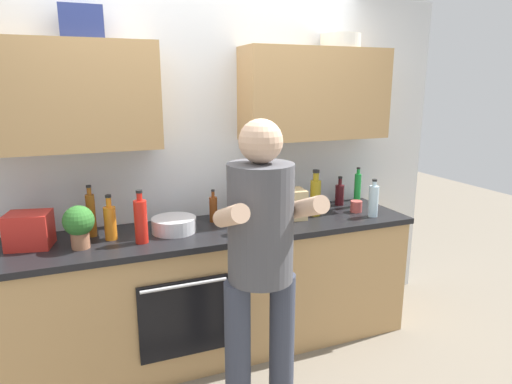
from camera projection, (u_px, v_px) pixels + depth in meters
The scene contains 20 objects.
ground_plane at pixel (216, 347), 3.22m from camera, with size 12.00×12.00×0.00m, color #756B5B.
back_wall_unit at pixel (200, 137), 3.12m from camera, with size 4.00×0.38×2.50m.
counter at pixel (214, 290), 3.11m from camera, with size 2.84×0.67×0.90m.
person_standing at pixel (261, 253), 2.30m from camera, with size 0.49×0.45×1.68m.
bottle_syrup at pixel (91, 214), 2.82m from camera, with size 0.06×0.06×0.33m.
bottle_vinegar at pixel (213, 209), 3.13m from camera, with size 0.06×0.06×0.23m.
bottle_juice at pixel (110, 222), 2.77m from camera, with size 0.07×0.07×0.29m.
bottle_soda at pixel (357, 189), 3.51m from camera, with size 0.05×0.05×0.31m.
bottle_water at pixel (373, 201), 3.25m from camera, with size 0.07×0.07×0.28m.
bottle_oil at pixel (315, 196), 3.27m from camera, with size 0.08×0.08×0.34m.
bottle_wine at pixel (340, 194), 3.57m from camera, with size 0.07×0.07×0.23m.
bottle_hotsauce at pixel (141, 221), 2.70m from camera, with size 0.08×0.08×0.33m.
cup_stoneware at pixel (274, 220), 3.02m from camera, with size 0.09×0.09×0.11m, color slate.
cup_tea at pixel (237, 228), 2.88m from camera, with size 0.09×0.09×0.09m, color #33598C.
cup_ceramic at pixel (356, 206), 3.39m from camera, with size 0.09×0.09×0.08m, color #BF4C47.
mixing_bowl at pixel (174, 225), 2.93m from camera, with size 0.29×0.29×0.10m, color silver.
knife_block at pixel (245, 204), 3.22m from camera, with size 0.10×0.14×0.27m.
potted_herb at pixel (79, 224), 2.61m from camera, with size 0.18×0.18×0.26m.
grocery_bag_crisps at pixel (29, 230), 2.63m from camera, with size 0.24×0.19×0.21m, color red.
grocery_bag_bread at pixel (287, 204), 3.20m from camera, with size 0.25×0.18×0.21m, color tan.
Camera 1 is at (-0.79, -2.77, 1.84)m, focal length 31.32 mm.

